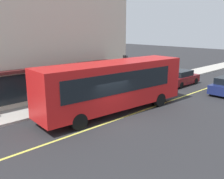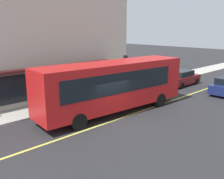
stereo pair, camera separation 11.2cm
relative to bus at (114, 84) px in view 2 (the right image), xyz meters
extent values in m
plane|color=#28282B|center=(-1.29, -1.16, -1.99)|extent=(120.00, 120.00, 0.00)
cube|color=#B2ADA3|center=(-1.29, 3.94, -1.91)|extent=(80.00, 2.58, 0.15)
cube|color=#D8D14C|center=(-1.29, -1.16, -1.98)|extent=(36.00, 0.16, 0.01)
cube|color=beige|center=(-2.51, 10.70, 6.00)|extent=(18.42, 10.93, 15.97)
cube|color=#4C1919|center=(-2.51, 4.98, 0.81)|extent=(12.90, 0.70, 0.20)
cube|color=black|center=(-2.51, 5.20, -0.49)|extent=(11.05, 0.08, 2.00)
cube|color=red|center=(-0.04, 0.00, 0.01)|extent=(11.16, 3.35, 3.00)
cube|color=black|center=(5.40, -0.42, 0.37)|extent=(0.28, 2.10, 1.80)
cube|color=black|center=(-0.24, 1.29, 0.37)|extent=(8.78, 0.74, 1.32)
cube|color=black|center=(-0.43, -1.24, 0.37)|extent=(8.78, 0.74, 1.32)
cube|color=#0CF259|center=(5.47, -0.43, 1.26)|extent=(0.23, 1.90, 0.36)
cube|color=#2D2D33|center=(5.50, -0.43, -1.24)|extent=(0.35, 2.41, 0.40)
cylinder|color=black|center=(3.56, 0.86, -1.49)|extent=(1.02, 0.38, 1.00)
cylinder|color=black|center=(3.38, -1.40, -1.49)|extent=(1.02, 0.38, 1.00)
cylinder|color=black|center=(-3.46, 1.40, -1.49)|extent=(1.02, 0.38, 1.00)
cylinder|color=black|center=(-3.63, -0.85, -1.49)|extent=(1.02, 0.38, 1.00)
cylinder|color=#2D2D33|center=(4.72, 3.23, -0.24)|extent=(0.12, 0.12, 3.20)
cube|color=black|center=(4.72, 3.43, 0.91)|extent=(0.30, 0.30, 0.90)
sphere|color=red|center=(4.72, 3.60, 1.18)|extent=(0.18, 0.18, 0.18)
sphere|color=orange|center=(4.72, 3.60, 0.91)|extent=(0.18, 0.18, 0.18)
sphere|color=green|center=(4.72, 3.60, 0.64)|extent=(0.18, 0.18, 0.18)
cylinder|color=black|center=(9.40, -2.57, -1.67)|extent=(0.64, 0.23, 0.64)
cube|color=maroon|center=(10.95, 1.35, -1.39)|extent=(4.31, 1.81, 0.75)
cube|color=black|center=(10.80, 1.35, -0.74)|extent=(2.41, 1.52, 0.55)
cylinder|color=black|center=(12.37, 2.18, -1.67)|extent=(0.64, 0.22, 0.64)
cylinder|color=black|center=(12.38, 0.54, -1.67)|extent=(0.64, 0.22, 0.64)
cylinder|color=black|center=(9.53, 2.17, -1.67)|extent=(0.64, 0.22, 0.64)
cylinder|color=black|center=(9.54, 0.53, -1.67)|extent=(0.64, 0.22, 0.64)
cylinder|color=black|center=(-4.55, 3.22, -1.43)|extent=(0.18, 0.18, 0.81)
cylinder|color=#3F3F47|center=(-4.55, 3.22, -0.70)|extent=(0.34, 0.34, 0.65)
sphere|color=tan|center=(-4.55, 3.22, -0.26)|extent=(0.23, 0.23, 0.23)
camera|label=1|loc=(-11.58, -11.83, 3.71)|focal=40.16mm
camera|label=2|loc=(-11.50, -11.91, 3.71)|focal=40.16mm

